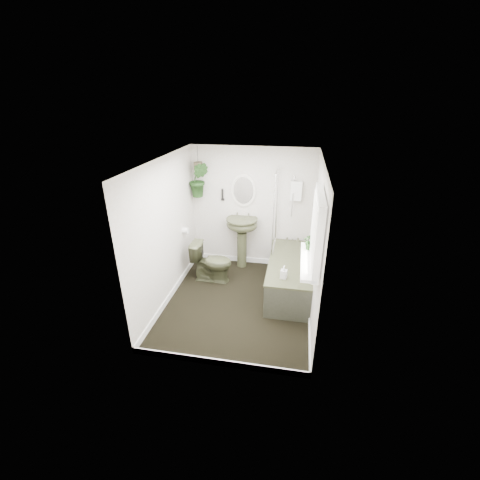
# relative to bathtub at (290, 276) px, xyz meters

# --- Properties ---
(floor) EXTENTS (2.30, 2.80, 0.02)m
(floor) POSITION_rel_bathtub_xyz_m (-0.80, -0.50, -0.30)
(floor) COLOR black
(floor) RESTS_ON ground
(ceiling) EXTENTS (2.30, 2.80, 0.02)m
(ceiling) POSITION_rel_bathtub_xyz_m (-0.80, -0.50, 2.02)
(ceiling) COLOR white
(ceiling) RESTS_ON ground
(wall_back) EXTENTS (2.30, 0.02, 2.30)m
(wall_back) POSITION_rel_bathtub_xyz_m (-0.80, 0.91, 0.86)
(wall_back) COLOR silver
(wall_back) RESTS_ON ground
(wall_front) EXTENTS (2.30, 0.02, 2.30)m
(wall_front) POSITION_rel_bathtub_xyz_m (-0.80, -1.91, 0.86)
(wall_front) COLOR silver
(wall_front) RESTS_ON ground
(wall_left) EXTENTS (0.02, 2.80, 2.30)m
(wall_left) POSITION_rel_bathtub_xyz_m (-1.96, -0.50, 0.86)
(wall_left) COLOR silver
(wall_left) RESTS_ON ground
(wall_right) EXTENTS (0.02, 2.80, 2.30)m
(wall_right) POSITION_rel_bathtub_xyz_m (0.36, -0.50, 0.86)
(wall_right) COLOR silver
(wall_right) RESTS_ON ground
(skirting) EXTENTS (2.30, 2.80, 0.10)m
(skirting) POSITION_rel_bathtub_xyz_m (-0.80, -0.50, -0.24)
(skirting) COLOR white
(skirting) RESTS_ON floor
(bathtub) EXTENTS (0.72, 1.72, 0.58)m
(bathtub) POSITION_rel_bathtub_xyz_m (0.00, 0.00, 0.00)
(bathtub) COLOR #3B3F28
(bathtub) RESTS_ON floor
(bath_screen) EXTENTS (0.04, 0.72, 1.40)m
(bath_screen) POSITION_rel_bathtub_xyz_m (-0.33, 0.49, 0.99)
(bath_screen) COLOR silver
(bath_screen) RESTS_ON bathtub
(shower_box) EXTENTS (0.20, 0.10, 0.35)m
(shower_box) POSITION_rel_bathtub_xyz_m (0.00, 0.84, 1.26)
(shower_box) COLOR white
(shower_box) RESTS_ON wall_back
(oval_mirror) EXTENTS (0.46, 0.03, 0.62)m
(oval_mirror) POSITION_rel_bathtub_xyz_m (-0.96, 0.87, 1.21)
(oval_mirror) COLOR silver
(oval_mirror) RESTS_ON wall_back
(wall_sconce) EXTENTS (0.04, 0.04, 0.22)m
(wall_sconce) POSITION_rel_bathtub_xyz_m (-1.36, 0.86, 1.11)
(wall_sconce) COLOR black
(wall_sconce) RESTS_ON wall_back
(toilet_roll_holder) EXTENTS (0.11, 0.11, 0.11)m
(toilet_roll_holder) POSITION_rel_bathtub_xyz_m (-1.90, 0.20, 0.61)
(toilet_roll_holder) COLOR white
(toilet_roll_holder) RESTS_ON wall_left
(window_recess) EXTENTS (0.08, 1.00, 0.90)m
(window_recess) POSITION_rel_bathtub_xyz_m (0.29, -1.20, 1.36)
(window_recess) COLOR white
(window_recess) RESTS_ON wall_right
(window_sill) EXTENTS (0.18, 1.00, 0.04)m
(window_sill) POSITION_rel_bathtub_xyz_m (0.22, -1.20, 0.94)
(window_sill) COLOR white
(window_sill) RESTS_ON wall_right
(window_blinds) EXTENTS (0.01, 0.86, 0.76)m
(window_blinds) POSITION_rel_bathtub_xyz_m (0.24, -1.20, 1.36)
(window_blinds) COLOR white
(window_blinds) RESTS_ON wall_right
(toilet) EXTENTS (0.72, 0.42, 0.73)m
(toilet) POSITION_rel_bathtub_xyz_m (-1.40, 0.10, 0.08)
(toilet) COLOR #3B3F28
(toilet) RESTS_ON floor
(pedestal_sink) EXTENTS (0.64, 0.56, 1.01)m
(pedestal_sink) POSITION_rel_bathtub_xyz_m (-0.96, 0.72, 0.21)
(pedestal_sink) COLOR #3B3F28
(pedestal_sink) RESTS_ON floor
(sill_plant) EXTENTS (0.21, 0.19, 0.23)m
(sill_plant) POSITION_rel_bathtub_xyz_m (0.25, -0.90, 1.07)
(sill_plant) COLOR black
(sill_plant) RESTS_ON window_sill
(hanging_plant) EXTENTS (0.39, 0.33, 0.64)m
(hanging_plant) POSITION_rel_bathtub_xyz_m (-1.77, 0.75, 1.40)
(hanging_plant) COLOR black
(hanging_plant) RESTS_ON ceiling
(soap_bottle) EXTENTS (0.11, 0.11, 0.21)m
(soap_bottle) POSITION_rel_bathtub_xyz_m (-0.09, -0.59, 0.39)
(soap_bottle) COLOR #2C2828
(soap_bottle) RESTS_ON bathtub
(hanging_pot) EXTENTS (0.16, 0.16, 0.12)m
(hanging_pot) POSITION_rel_bathtub_xyz_m (-1.77, 0.75, 1.66)
(hanging_pot) COLOR #4E4631
(hanging_pot) RESTS_ON ceiling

